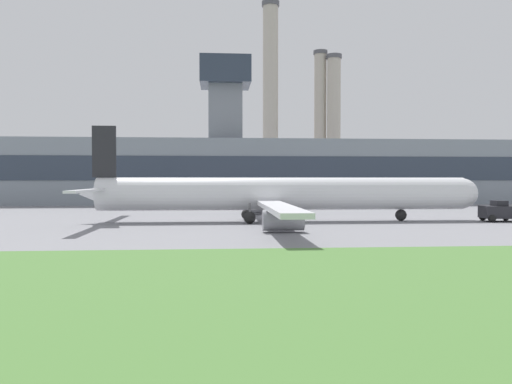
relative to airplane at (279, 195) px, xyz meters
name	(u,v)px	position (x,y,z in m)	size (l,w,h in m)	color
ground_plane	(314,221)	(3.27, -0.02, -2.46)	(400.00, 400.00, 0.00)	gray
terminal_building	(269,169)	(2.80, 35.52, 3.08)	(89.19, 13.61, 23.21)	gray
smokestack_left	(270,99)	(6.15, 65.03, 19.25)	(3.89, 3.89, 43.11)	#B2A899
smokestack_right	(320,123)	(18.30, 69.54, 14.53)	(3.25, 3.25, 33.72)	#B2A899
smokestack_far	(334,125)	(21.08, 67.67, 13.89)	(3.53, 3.53, 32.42)	#B2A899
airplane	(279,195)	(0.00, 0.00, 0.00)	(36.88, 35.67, 8.67)	silver
pushback_tug	(499,212)	(20.27, -1.48, -1.59)	(3.27, 2.93, 1.94)	#232328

